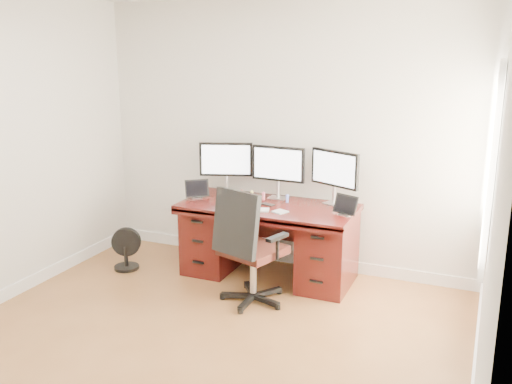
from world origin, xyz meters
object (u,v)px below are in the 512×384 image
at_px(floor_fan, 126,249).
at_px(monitor_center, 278,166).
at_px(desk, 269,238).
at_px(keyboard, 255,210).
at_px(office_chair, 249,266).

bearing_deg(floor_fan, monitor_center, -0.17).
xyz_separation_m(desk, keyboard, (-0.04, -0.26, 0.36)).
xyz_separation_m(office_chair, keyboard, (-0.11, 0.38, 0.41)).
bearing_deg(monitor_center, floor_fan, -153.86).
xyz_separation_m(floor_fan, keyboard, (1.39, 0.15, 0.55)).
bearing_deg(monitor_center, desk, -88.21).
xyz_separation_m(desk, floor_fan, (-1.43, -0.41, -0.19)).
bearing_deg(keyboard, desk, 64.11).
distance_m(office_chair, keyboard, 0.57).
bearing_deg(desk, office_chair, -83.87).
height_order(monitor_center, keyboard, monitor_center).
bearing_deg(floor_fan, desk, -8.56).
bearing_deg(keyboard, monitor_center, 68.24).
xyz_separation_m(office_chair, monitor_center, (-0.07, 0.88, 0.73)).
distance_m(monitor_center, keyboard, 0.60).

